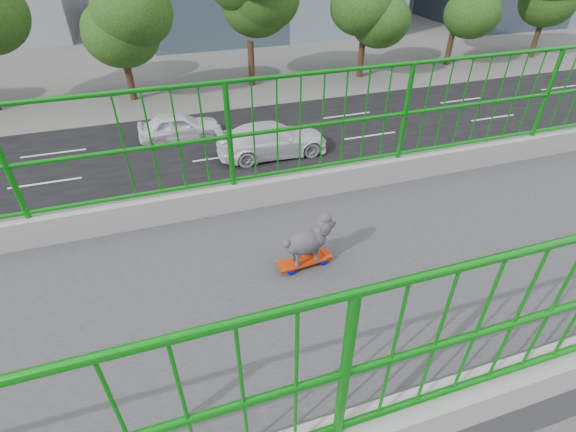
# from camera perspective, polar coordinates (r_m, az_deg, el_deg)

# --- Properties ---
(road) EXTENTS (18.00, 90.00, 0.02)m
(road) POSITION_cam_1_polar(r_m,az_deg,el_deg) (18.40, -7.05, 3.83)
(road) COLOR black
(road) RESTS_ON ground
(footbridge) EXTENTS (3.00, 24.00, 7.00)m
(footbridge) POSITION_cam_1_polar(r_m,az_deg,el_deg) (5.70, 18.79, -18.00)
(footbridge) COLOR #2D2D2F
(footbridge) RESTS_ON ground
(railing) EXTENTS (3.00, 24.00, 1.42)m
(railing) POSITION_cam_1_polar(r_m,az_deg,el_deg) (4.34, 23.76, -1.86)
(railing) COLOR gray
(railing) RESTS_ON footbridge
(street_trees) EXTENTS (5.30, 60.40, 7.26)m
(street_trees) POSITION_cam_1_polar(r_m,az_deg,el_deg) (29.14, -11.51, 25.37)
(street_trees) COLOR black
(street_trees) RESTS_ON ground
(skateboard) EXTENTS (0.20, 0.52, 0.07)m
(skateboard) POSITION_cam_1_polar(r_m,az_deg,el_deg) (3.89, 2.29, -6.17)
(skateboard) COLOR red
(skateboard) RESTS_ON footbridge
(poodle) EXTENTS (0.25, 0.52, 0.43)m
(poodle) POSITION_cam_1_polar(r_m,az_deg,el_deg) (3.74, 2.76, -3.22)
(poodle) COLOR #2B282D
(poodle) RESTS_ON skateboard
(car_0) EXTENTS (1.67, 4.16, 1.42)m
(car_0) POSITION_cam_1_polar(r_m,az_deg,el_deg) (15.38, 23.78, -3.36)
(car_0) COLOR gray
(car_0) RESTS_ON ground
(car_3) EXTENTS (2.21, 5.43, 1.58)m
(car_3) POSITION_cam_1_polar(r_m,az_deg,el_deg) (20.73, -2.13, 10.39)
(car_3) COLOR silver
(car_3) RESTS_ON ground
(car_4) EXTENTS (1.67, 4.16, 1.42)m
(car_4) POSITION_cam_1_polar(r_m,az_deg,el_deg) (23.07, -14.63, 11.76)
(car_4) COLOR silver
(car_4) RESTS_ON ground
(car_5) EXTENTS (1.59, 4.56, 1.50)m
(car_5) POSITION_cam_1_polar(r_m,az_deg,el_deg) (16.47, 28.50, -1.93)
(car_5) COLOR black
(car_5) RESTS_ON ground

